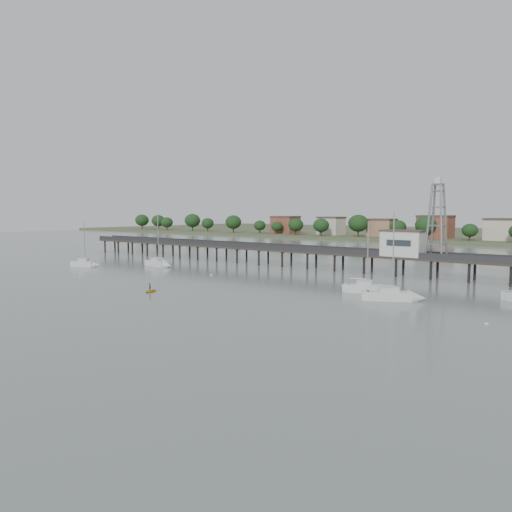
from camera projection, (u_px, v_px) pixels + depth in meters
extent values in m
plane|color=slate|center=(60.00, 305.00, 69.18)|extent=(500.00, 500.00, 0.00)
cube|color=#2D2823|center=(299.00, 251.00, 115.70)|extent=(150.00, 5.00, 0.50)
cube|color=#333335|center=(293.00, 248.00, 113.75)|extent=(150.00, 0.12, 1.10)
cube|color=#333335|center=(305.00, 247.00, 117.50)|extent=(150.00, 0.12, 1.10)
cylinder|color=black|center=(105.00, 246.00, 159.50)|extent=(0.50, 0.50, 4.40)
cylinder|color=black|center=(115.00, 246.00, 162.47)|extent=(0.50, 0.50, 4.40)
cylinder|color=black|center=(295.00, 260.00, 114.39)|extent=(0.50, 0.50, 4.40)
cylinder|color=black|center=(304.00, 259.00, 117.36)|extent=(0.50, 0.50, 4.40)
cube|color=silver|center=(404.00, 244.00, 100.00)|extent=(8.00, 5.00, 5.00)
cube|color=#4C3833|center=(404.00, 231.00, 99.76)|extent=(8.40, 5.40, 0.30)
cube|color=slate|center=(438.00, 184.00, 94.93)|extent=(1.80, 1.80, 0.30)
cube|color=silver|center=(438.00, 180.00, 94.87)|extent=(0.90, 0.90, 1.20)
cube|color=silver|center=(389.00, 297.00, 73.12)|extent=(6.66, 5.14, 1.65)
cone|color=silver|center=(417.00, 298.00, 72.47)|extent=(3.46, 3.39, 2.43)
cube|color=silver|center=(389.00, 289.00, 73.01)|extent=(3.38, 3.04, 0.75)
cylinder|color=#A5A8AA|center=(393.00, 252.00, 72.44)|extent=(0.18, 0.18, 11.74)
cylinder|color=#A5A8AA|center=(382.00, 285.00, 73.14)|extent=(3.26, 1.86, 0.12)
cube|color=silver|center=(157.00, 264.00, 118.30)|extent=(6.05, 2.64, 1.65)
cone|color=silver|center=(167.00, 265.00, 115.85)|extent=(2.60, 2.44, 2.31)
cube|color=silver|center=(157.00, 259.00, 118.19)|extent=(2.74, 1.99, 0.75)
cylinder|color=#A5A8AA|center=(158.00, 237.00, 117.45)|extent=(0.18, 0.18, 11.12)
cylinder|color=#A5A8AA|center=(155.00, 257.00, 118.80)|extent=(3.46, 0.32, 0.12)
cube|color=silver|center=(365.00, 290.00, 80.03)|extent=(5.76, 3.63, 1.65)
cone|color=silver|center=(386.00, 291.00, 78.84)|extent=(2.77, 2.67, 2.09)
cube|color=silver|center=(365.00, 282.00, 79.92)|extent=(2.79, 2.32, 0.75)
cylinder|color=#A5A8AA|center=(368.00, 253.00, 79.36)|extent=(0.18, 0.18, 10.09)
cylinder|color=#A5A8AA|center=(359.00, 279.00, 80.19)|extent=(3.03, 1.07, 0.12)
cube|color=silver|center=(84.00, 265.00, 117.38)|extent=(5.26, 3.79, 1.65)
cone|color=silver|center=(96.00, 265.00, 116.66)|extent=(2.66, 2.59, 1.91)
cube|color=silver|center=(84.00, 260.00, 117.28)|extent=(2.62, 2.30, 0.75)
cylinder|color=#A5A8AA|center=(85.00, 242.00, 116.81)|extent=(0.18, 0.18, 9.21)
cylinder|color=#A5A8AA|center=(81.00, 257.00, 117.42)|extent=(2.65, 1.31, 0.12)
cube|color=silver|center=(156.00, 264.00, 121.01)|extent=(3.60, 1.71, 0.97)
cube|color=silver|center=(153.00, 261.00, 121.40)|extent=(1.25, 1.25, 0.58)
imported|color=gold|center=(150.00, 292.00, 80.75)|extent=(1.85, 0.99, 2.48)
imported|color=black|center=(150.00, 292.00, 80.75)|extent=(0.71, 1.27, 0.29)
ellipsoid|color=beige|center=(212.00, 275.00, 101.47)|extent=(0.56, 0.56, 0.39)
ellipsoid|color=beige|center=(81.00, 276.00, 100.24)|extent=(0.56, 0.56, 0.39)
ellipsoid|color=beige|center=(487.00, 324.00, 57.42)|extent=(0.56, 0.56, 0.39)
ellipsoid|color=beige|center=(343.00, 286.00, 86.91)|extent=(0.56, 0.56, 0.39)
ellipsoid|color=beige|center=(90.00, 266.00, 118.78)|extent=(0.56, 0.56, 0.39)
cube|color=#475133|center=(495.00, 235.00, 260.48)|extent=(500.00, 170.00, 1.40)
cube|color=brown|center=(285.00, 225.00, 267.20)|extent=(13.00, 10.50, 9.00)
cube|color=brown|center=(331.00, 226.00, 249.90)|extent=(13.00, 10.50, 9.00)
cube|color=brown|center=(382.00, 227.00, 233.22)|extent=(13.00, 10.50, 9.00)
cube|color=brown|center=(435.00, 228.00, 217.77)|extent=(13.00, 10.50, 9.00)
cube|color=brown|center=(505.00, 229.00, 200.47)|extent=(13.00, 10.50, 9.00)
ellipsoid|color=#173616|center=(229.00, 224.00, 276.34)|extent=(8.00, 8.00, 6.80)
ellipsoid|color=#173616|center=(450.00, 228.00, 202.19)|extent=(8.00, 8.00, 6.80)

